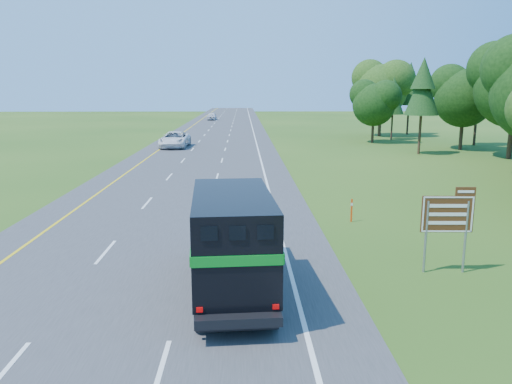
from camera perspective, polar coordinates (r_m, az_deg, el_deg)
road at (r=59.11m, az=-5.22°, el=5.20°), size 15.00×260.00×0.04m
lane_markings at (r=59.10m, az=-5.22°, el=5.22°), size 11.15×260.00×0.01m
horse_truck at (r=16.18m, az=-2.80°, el=-5.25°), size 2.86×7.76×3.37m
white_suv at (r=58.51m, az=-9.26°, el=5.94°), size 3.21×6.61×1.81m
far_car at (r=111.95m, az=-5.08°, el=8.62°), size 2.01×4.87×1.65m
exit_sign at (r=19.09m, az=21.11°, el=-2.74°), size 1.87×0.14×3.17m
delineator at (r=25.52m, az=10.87°, el=-1.99°), size 0.10×0.05×1.18m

